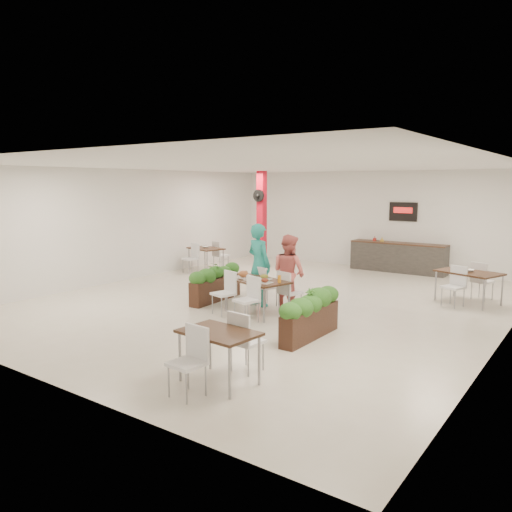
{
  "coord_description": "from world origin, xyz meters",
  "views": [
    {
      "loc": [
        6.38,
        -9.76,
        2.77
      ],
      "look_at": [
        -0.32,
        -0.31,
        1.1
      ],
      "focal_mm": 35.0,
      "sensor_mm": 36.0,
      "label": 1
    }
  ],
  "objects": [
    {
      "name": "planter_left",
      "position": [
        -1.16,
        -0.78,
        0.49
      ],
      "size": [
        0.49,
        1.79,
        0.93
      ],
      "rotation": [
        0.0,
        0.0,
        1.63
      ],
      "color": "black",
      "rests_on": "ground"
    },
    {
      "name": "service_counter",
      "position": [
        1.0,
        5.65,
        0.49
      ],
      "size": [
        3.0,
        0.64,
        2.2
      ],
      "color": "#282623",
      "rests_on": "ground"
    },
    {
      "name": "red_column",
      "position": [
        -3.0,
        3.79,
        1.64
      ],
      "size": [
        0.4,
        0.41,
        3.2
      ],
      "color": "red",
      "rests_on": "ground"
    },
    {
      "name": "diner_woman",
      "position": [
        0.73,
        -0.54,
        0.84
      ],
      "size": [
        0.96,
        0.84,
        1.69
      ],
      "primitive_type": "imported",
      "rotation": [
        0.0,
        0.0,
        2.87
      ],
      "color": "#E66C66",
      "rests_on": "ground"
    },
    {
      "name": "side_table_a",
      "position": [
        -4.1,
        2.24,
        0.62
      ],
      "size": [
        1.27,
        1.67,
        0.92
      ],
      "rotation": [
        0.0,
        0.0,
        -0.24
      ],
      "color": "black",
      "rests_on": "ground"
    },
    {
      "name": "ground",
      "position": [
        0.0,
        0.0,
        0.0
      ],
      "size": [
        12.0,
        12.0,
        0.0
      ],
      "primitive_type": "plane",
      "color": "beige",
      "rests_on": "ground"
    },
    {
      "name": "diner_man",
      "position": [
        -0.07,
        -0.54,
        0.95
      ],
      "size": [
        0.79,
        0.62,
        1.89
      ],
      "primitive_type": "imported",
      "rotation": [
        0.0,
        0.0,
        2.87
      ],
      "color": "teal",
      "rests_on": "ground"
    },
    {
      "name": "main_table",
      "position": [
        0.32,
        -1.19,
        0.64
      ],
      "size": [
        1.61,
        1.89,
        0.92
      ],
      "rotation": [
        0.0,
        0.0,
        -0.27
      ],
      "color": "black",
      "rests_on": "ground"
    },
    {
      "name": "side_table_b",
      "position": [
        3.82,
        2.47,
        0.64
      ],
      "size": [
        1.55,
        1.67,
        0.92
      ],
      "rotation": [
        0.0,
        0.0,
        -0.34
      ],
      "color": "black",
      "rests_on": "ground"
    },
    {
      "name": "room_shell",
      "position": [
        0.0,
        0.0,
        2.01
      ],
      "size": [
        10.1,
        12.1,
        3.22
      ],
      "color": "white",
      "rests_on": "ground"
    },
    {
      "name": "planter_right",
      "position": [
        2.13,
        -2.06,
        0.48
      ],
      "size": [
        0.4,
        1.78,
        0.93
      ],
      "rotation": [
        0.0,
        0.0,
        1.57
      ],
      "color": "black",
      "rests_on": "ground"
    },
    {
      "name": "side_table_c",
      "position": [
        2.09,
        -4.59,
        0.61
      ],
      "size": [
        1.13,
        1.65,
        0.92
      ],
      "rotation": [
        0.0,
        0.0,
        -0.08
      ],
      "color": "black",
      "rests_on": "ground"
    }
  ]
}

